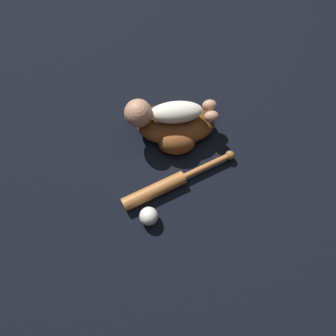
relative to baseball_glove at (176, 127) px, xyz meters
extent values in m
plane|color=black|center=(-0.06, -0.04, -0.05)|extent=(6.00, 6.00, 0.00)
ellipsoid|color=brown|center=(0.00, -0.02, 0.00)|extent=(0.35, 0.22, 0.10)
ellipsoid|color=brown|center=(0.00, 0.08, 0.00)|extent=(0.16, 0.10, 0.10)
ellipsoid|color=silver|center=(0.00, -0.02, 0.09)|extent=(0.22, 0.10, 0.08)
sphere|color=tan|center=(0.15, -0.02, 0.11)|extent=(0.11, 0.11, 0.11)
ellipsoid|color=tan|center=(-0.14, 0.01, 0.08)|extent=(0.06, 0.05, 0.05)
ellipsoid|color=tan|center=(-0.14, -0.04, 0.08)|extent=(0.06, 0.05, 0.05)
cylinder|color=#9E602D|center=(0.12, 0.27, -0.02)|extent=(0.27, 0.15, 0.06)
cylinder|color=#9E602D|center=(-0.11, 0.18, -0.02)|extent=(0.21, 0.10, 0.03)
sphere|color=brown|center=(-0.21, 0.14, -0.02)|extent=(0.04, 0.04, 0.04)
sphere|color=silver|center=(0.15, 0.37, -0.01)|extent=(0.07, 0.07, 0.07)
camera|label=1|loc=(0.10, 0.69, 1.23)|focal=35.00mm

